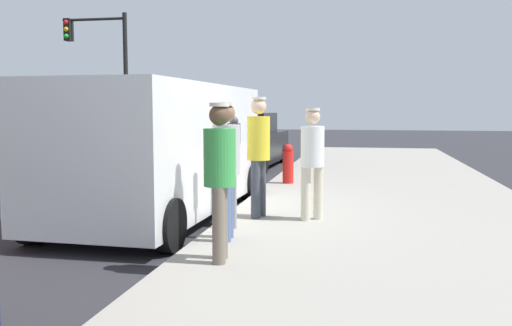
{
  "coord_description": "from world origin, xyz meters",
  "views": [
    {
      "loc": [
        3.04,
        -7.55,
        1.77
      ],
      "look_at": [
        1.65,
        -0.37,
        1.05
      ],
      "focal_mm": 38.74,
      "sensor_mm": 36.0,
      "label": 1
    }
  ],
  "objects_px": {
    "pedestrian_in_green": "(220,171)",
    "parked_sedan_ahead": "(246,143)",
    "pedestrian_in_yellow": "(258,148)",
    "traffic_light_corner": "(104,61)",
    "pedestrian_in_white": "(312,157)",
    "parking_meter_near": "(234,153)",
    "parked_van": "(162,147)",
    "fire_hydrant": "(288,164)",
    "pedestrian_in_gray": "(226,162)"
  },
  "relations": [
    {
      "from": "pedestrian_in_gray",
      "to": "parked_van",
      "type": "distance_m",
      "value": 2.46
    },
    {
      "from": "pedestrian_in_green",
      "to": "fire_hydrant",
      "type": "distance_m",
      "value": 6.33
    },
    {
      "from": "parking_meter_near",
      "to": "parked_van",
      "type": "relative_size",
      "value": 0.29
    },
    {
      "from": "pedestrian_in_green",
      "to": "parked_van",
      "type": "bearing_deg",
      "value": 121.02
    },
    {
      "from": "pedestrian_in_green",
      "to": "pedestrian_in_yellow",
      "type": "xyz_separation_m",
      "value": [
        -0.05,
        2.43,
        0.07
      ]
    },
    {
      "from": "pedestrian_in_green",
      "to": "parked_sedan_ahead",
      "type": "height_order",
      "value": "pedestrian_in_green"
    },
    {
      "from": "pedestrian_in_yellow",
      "to": "parked_van",
      "type": "xyz_separation_m",
      "value": [
        -1.67,
        0.43,
        -0.03
      ]
    },
    {
      "from": "pedestrian_in_white",
      "to": "parked_van",
      "type": "bearing_deg",
      "value": 169.21
    },
    {
      "from": "parking_meter_near",
      "to": "pedestrian_in_green",
      "type": "distance_m",
      "value": 1.61
    },
    {
      "from": "pedestrian_in_yellow",
      "to": "parked_sedan_ahead",
      "type": "height_order",
      "value": "pedestrian_in_yellow"
    },
    {
      "from": "pedestrian_in_yellow",
      "to": "pedestrian_in_green",
      "type": "bearing_deg",
      "value": -88.93
    },
    {
      "from": "pedestrian_in_yellow",
      "to": "fire_hydrant",
      "type": "distance_m",
      "value": 3.92
    },
    {
      "from": "pedestrian_in_gray",
      "to": "parked_van",
      "type": "bearing_deg",
      "value": 129.18
    },
    {
      "from": "pedestrian_in_gray",
      "to": "fire_hydrant",
      "type": "relative_size",
      "value": 1.97
    },
    {
      "from": "parked_van",
      "to": "fire_hydrant",
      "type": "height_order",
      "value": "parked_van"
    },
    {
      "from": "parking_meter_near",
      "to": "fire_hydrant",
      "type": "height_order",
      "value": "parking_meter_near"
    },
    {
      "from": "pedestrian_in_white",
      "to": "parked_sedan_ahead",
      "type": "height_order",
      "value": "pedestrian_in_white"
    },
    {
      "from": "traffic_light_corner",
      "to": "parking_meter_near",
      "type": "bearing_deg",
      "value": -56.93
    },
    {
      "from": "pedestrian_in_yellow",
      "to": "pedestrian_in_white",
      "type": "distance_m",
      "value": 0.81
    },
    {
      "from": "parked_van",
      "to": "parked_sedan_ahead",
      "type": "distance_m",
      "value": 7.96
    },
    {
      "from": "parking_meter_near",
      "to": "parked_sedan_ahead",
      "type": "relative_size",
      "value": 0.34
    },
    {
      "from": "parking_meter_near",
      "to": "pedestrian_in_yellow",
      "type": "height_order",
      "value": "pedestrian_in_yellow"
    },
    {
      "from": "pedestrian_in_green",
      "to": "pedestrian_in_gray",
      "type": "bearing_deg",
      "value": 99.92
    },
    {
      "from": "fire_hydrant",
      "to": "pedestrian_in_gray",
      "type": "bearing_deg",
      "value": -90.5
    },
    {
      "from": "pedestrian_in_yellow",
      "to": "parked_van",
      "type": "height_order",
      "value": "parked_van"
    },
    {
      "from": "pedestrian_in_yellow",
      "to": "fire_hydrant",
      "type": "bearing_deg",
      "value": 91.11
    },
    {
      "from": "parking_meter_near",
      "to": "pedestrian_in_yellow",
      "type": "relative_size",
      "value": 0.85
    },
    {
      "from": "pedestrian_in_gray",
      "to": "parked_sedan_ahead",
      "type": "bearing_deg",
      "value": 100.6
    },
    {
      "from": "pedestrian_in_gray",
      "to": "parked_van",
      "type": "xyz_separation_m",
      "value": [
        -1.55,
        1.91,
        0.03
      ]
    },
    {
      "from": "traffic_light_corner",
      "to": "pedestrian_in_yellow",
      "type": "bearing_deg",
      "value": -54.34
    },
    {
      "from": "pedestrian_in_white",
      "to": "traffic_light_corner",
      "type": "height_order",
      "value": "traffic_light_corner"
    },
    {
      "from": "pedestrian_in_green",
      "to": "traffic_light_corner",
      "type": "height_order",
      "value": "traffic_light_corner"
    },
    {
      "from": "pedestrian_in_green",
      "to": "parked_van",
      "type": "height_order",
      "value": "parked_van"
    },
    {
      "from": "pedestrian_in_green",
      "to": "traffic_light_corner",
      "type": "relative_size",
      "value": 0.32
    },
    {
      "from": "pedestrian_in_green",
      "to": "pedestrian_in_yellow",
      "type": "height_order",
      "value": "pedestrian_in_yellow"
    },
    {
      "from": "fire_hydrant",
      "to": "parking_meter_near",
      "type": "bearing_deg",
      "value": -91.22
    },
    {
      "from": "parking_meter_near",
      "to": "parked_van",
      "type": "xyz_separation_m",
      "value": [
        -1.5,
        1.27,
        -0.03
      ]
    },
    {
      "from": "pedestrian_in_yellow",
      "to": "pedestrian_in_gray",
      "type": "bearing_deg",
      "value": -94.71
    },
    {
      "from": "parking_meter_near",
      "to": "pedestrian_in_yellow",
      "type": "xyz_separation_m",
      "value": [
        0.17,
        0.84,
        0.01
      ]
    },
    {
      "from": "pedestrian_in_yellow",
      "to": "traffic_light_corner",
      "type": "relative_size",
      "value": 0.34
    },
    {
      "from": "pedestrian_in_gray",
      "to": "pedestrian_in_green",
      "type": "relative_size",
      "value": 1.01
    },
    {
      "from": "pedestrian_in_yellow",
      "to": "pedestrian_in_white",
      "type": "relative_size",
      "value": 1.1
    },
    {
      "from": "parked_sedan_ahead",
      "to": "fire_hydrant",
      "type": "height_order",
      "value": "parked_sedan_ahead"
    },
    {
      "from": "pedestrian_in_yellow",
      "to": "pedestrian_in_white",
      "type": "height_order",
      "value": "pedestrian_in_yellow"
    },
    {
      "from": "parking_meter_near",
      "to": "pedestrian_in_white",
      "type": "bearing_deg",
      "value": 39.01
    },
    {
      "from": "parked_sedan_ahead",
      "to": "fire_hydrant",
      "type": "bearing_deg",
      "value": -67.21
    },
    {
      "from": "parked_van",
      "to": "traffic_light_corner",
      "type": "bearing_deg",
      "value": 120.38
    },
    {
      "from": "parking_meter_near",
      "to": "pedestrian_in_gray",
      "type": "xyz_separation_m",
      "value": [
        0.05,
        -0.64,
        -0.06
      ]
    },
    {
      "from": "parked_van",
      "to": "pedestrian_in_green",
      "type": "bearing_deg",
      "value": -58.98
    },
    {
      "from": "pedestrian_in_white",
      "to": "traffic_light_corner",
      "type": "relative_size",
      "value": 0.31
    }
  ]
}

